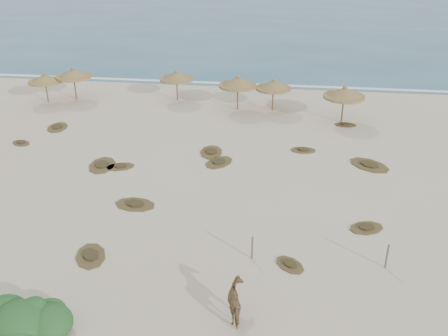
{
  "coord_description": "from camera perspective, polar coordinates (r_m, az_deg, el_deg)",
  "views": [
    {
      "loc": [
        5.18,
        -21.67,
        14.06
      ],
      "look_at": [
        1.58,
        5.0,
        0.97
      ],
      "focal_mm": 40.0,
      "sensor_mm": 36.0,
      "label": 1
    }
  ],
  "objects": [
    {
      "name": "palapa_0",
      "position": [
        46.69,
        -19.81,
        9.56
      ],
      "size": [
        3.32,
        3.32,
        2.68
      ],
      "rotation": [
        0.0,
        0.0,
        -0.18
      ],
      "color": "brown",
      "rests_on": "ground"
    },
    {
      "name": "fence_post_far",
      "position": [
        24.01,
        18.13,
        -9.57
      ],
      "size": [
        0.1,
        0.1,
        1.25
      ],
      "primitive_type": "cylinder",
      "rotation": [
        0.0,
        0.0,
        -0.14
      ],
      "color": "#615949",
      "rests_on": "ground"
    },
    {
      "name": "scrub_11",
      "position": [
        24.68,
        -14.99,
        -9.65
      ],
      "size": [
        2.11,
        2.51,
        0.16
      ],
      "rotation": [
        0.0,
        0.0,
        1.97
      ],
      "color": "brown",
      "rests_on": "ground"
    },
    {
      "name": "scrub_5",
      "position": [
        33.78,
        16.27,
        0.34
      ],
      "size": [
        3.29,
        3.19,
        0.16
      ],
      "rotation": [
        0.0,
        0.0,
        2.43
      ],
      "color": "brown",
      "rests_on": "ground"
    },
    {
      "name": "palapa_1",
      "position": [
        46.72,
        -16.85,
        10.26
      ],
      "size": [
        3.59,
        3.59,
        2.96
      ],
      "rotation": [
        0.0,
        0.0,
        0.15
      ],
      "color": "brown",
      "rests_on": "ground"
    },
    {
      "name": "scrub_9",
      "position": [
        28.37,
        -10.13,
        -4.09
      ],
      "size": [
        2.51,
        1.8,
        0.16
      ],
      "rotation": [
        0.0,
        0.0,
        3.02
      ],
      "color": "brown",
      "rests_on": "ground"
    },
    {
      "name": "scrub_10",
      "position": [
        40.29,
        13.73,
        4.84
      ],
      "size": [
        1.69,
        1.1,
        0.16
      ],
      "rotation": [
        0.0,
        0.0,
        0.0
      ],
      "color": "brown",
      "rests_on": "ground"
    },
    {
      "name": "scrub_6",
      "position": [
        40.72,
        -18.5,
        4.44
      ],
      "size": [
        1.9,
        2.54,
        0.16
      ],
      "rotation": [
        0.0,
        0.0,
        1.76
      ],
      "color": "brown",
      "rests_on": "ground"
    },
    {
      "name": "scrub_7",
      "position": [
        35.05,
        9.04,
        2.05
      ],
      "size": [
        1.8,
        1.21,
        0.16
      ],
      "rotation": [
        0.0,
        0.0,
        0.04
      ],
      "color": "brown",
      "rests_on": "ground"
    },
    {
      "name": "scrub_2",
      "position": [
        32.92,
        -11.77,
        0.18
      ],
      "size": [
        2.14,
        1.8,
        0.16
      ],
      "rotation": [
        0.0,
        0.0,
        0.4
      ],
      "color": "brown",
      "rests_on": "ground"
    },
    {
      "name": "scrub_13",
      "position": [
        32.82,
        -0.58,
        0.68
      ],
      "size": [
        2.38,
        2.67,
        0.16
      ],
      "rotation": [
        0.0,
        0.0,
        1.05
      ],
      "color": "brown",
      "rests_on": "ground"
    },
    {
      "name": "scrub_4",
      "position": [
        26.89,
        15.96,
        -6.57
      ],
      "size": [
        2.21,
        1.91,
        0.16
      ],
      "rotation": [
        0.0,
        0.0,
        0.46
      ],
      "color": "brown",
      "rests_on": "ground"
    },
    {
      "name": "palapa_3",
      "position": [
        42.02,
        1.58,
        9.75
      ],
      "size": [
        3.51,
        3.51,
        3.02
      ],
      "rotation": [
        0.0,
        0.0,
        0.09
      ],
      "color": "brown",
      "rests_on": "ground"
    },
    {
      "name": "palapa_4",
      "position": [
        41.99,
        5.67,
        9.38
      ],
      "size": [
        3.45,
        3.45,
        2.8
      ],
      "rotation": [
        0.0,
        0.0,
        0.17
      ],
      "color": "brown",
      "rests_on": "ground"
    },
    {
      "name": "bush",
      "position": [
        21.08,
        -22.13,
        -16.29
      ],
      "size": [
        3.7,
        3.26,
        1.66
      ],
      "rotation": [
        0.0,
        0.0,
        -0.32
      ],
      "color": "#2A5D27",
      "rests_on": "ground"
    },
    {
      "name": "scrub_3",
      "position": [
        34.33,
        -1.47,
        1.85
      ],
      "size": [
        1.69,
        2.45,
        0.16
      ],
      "rotation": [
        0.0,
        0.0,
        1.64
      ],
      "color": "brown",
      "rests_on": "ground"
    },
    {
      "name": "horse",
      "position": [
        20.34,
        1.57,
        -15.06
      ],
      "size": [
        1.24,
        1.85,
        1.43
      ],
      "primitive_type": "imported",
      "rotation": [
        0.0,
        0.0,
        3.44
      ],
      "color": "olive",
      "rests_on": "ground"
    },
    {
      "name": "palapa_2",
      "position": [
        44.61,
        -5.45,
        10.4
      ],
      "size": [
        3.84,
        3.84,
        2.82
      ],
      "rotation": [
        0.0,
        0.0,
        0.34
      ],
      "color": "brown",
      "rests_on": "ground"
    },
    {
      "name": "foam_line",
      "position": [
        49.96,
        1.44,
        9.6
      ],
      "size": [
        70.0,
        0.6,
        0.01
      ],
      "primitive_type": "cube",
      "color": "white",
      "rests_on": "ground"
    },
    {
      "name": "ocean",
      "position": [
        97.82,
        4.78,
        17.6
      ],
      "size": [
        200.0,
        100.0,
        0.01
      ],
      "primitive_type": "cube",
      "color": "#265273",
      "rests_on": "ground"
    },
    {
      "name": "scrub_1",
      "position": [
        33.37,
        -13.74,
        0.33
      ],
      "size": [
        2.03,
        2.8,
        0.16
      ],
      "rotation": [
        0.0,
        0.0,
        1.71
      ],
      "color": "brown",
      "rests_on": "ground"
    },
    {
      "name": "scrub_12",
      "position": [
        23.51,
        7.52,
        -10.88
      ],
      "size": [
        1.81,
        1.83,
        0.16
      ],
      "rotation": [
        0.0,
        0.0,
        2.33
      ],
      "color": "brown",
      "rests_on": "ground"
    },
    {
      "name": "scrub_8",
      "position": [
        38.62,
        -22.18,
        2.68
      ],
      "size": [
        1.81,
        1.6,
        0.16
      ],
      "rotation": [
        0.0,
        0.0,
        2.64
      ],
      "color": "brown",
      "rests_on": "ground"
    },
    {
      "name": "ground",
      "position": [
        26.34,
        -4.9,
        -6.42
      ],
      "size": [
        160.0,
        160.0,
        0.0
      ],
      "primitive_type": "plane",
      "color": "beige",
      "rests_on": "ground"
    },
    {
      "name": "palapa_5",
      "position": [
        40.18,
        13.59,
        8.31
      ],
      "size": [
        3.66,
        3.66,
        3.06
      ],
      "rotation": [
        0.0,
        0.0,
        -0.13
      ],
      "color": "brown",
      "rests_on": "ground"
    },
    {
      "name": "fence_post_near",
      "position": [
        23.46,
        3.24,
        -9.12
      ],
      "size": [
        0.12,
        0.12,
        1.2
      ],
      "primitive_type": "cylinder",
      "rotation": [
        0.0,
        0.0,
        0.36
      ],
      "color": "#615949",
      "rests_on": "ground"
    }
  ]
}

